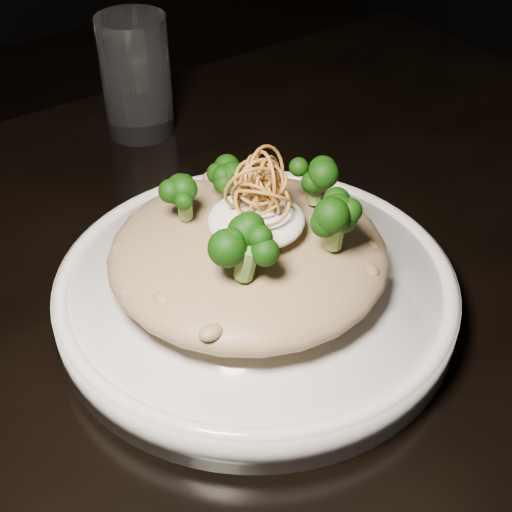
{
  "coord_description": "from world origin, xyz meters",
  "views": [
    {
      "loc": [
        -0.27,
        -0.39,
        1.15
      ],
      "look_at": [
        -0.02,
        -0.04,
        0.81
      ],
      "focal_mm": 50.0,
      "sensor_mm": 36.0,
      "label": 1
    }
  ],
  "objects": [
    {
      "name": "cheese",
      "position": [
        -0.02,
        -0.04,
        0.84
      ],
      "size": [
        0.07,
        0.07,
        0.02
      ],
      "primitive_type": "ellipsoid",
      "color": "white",
      "rests_on": "risotto"
    },
    {
      "name": "shallots",
      "position": [
        -0.01,
        -0.04,
        0.87
      ],
      "size": [
        0.07,
        0.07,
        0.04
      ],
      "primitive_type": null,
      "color": "brown",
      "rests_on": "cheese"
    },
    {
      "name": "drinking_glass",
      "position": [
        0.05,
        0.29,
        0.82
      ],
      "size": [
        0.08,
        0.08,
        0.13
      ],
      "primitive_type": "cylinder",
      "rotation": [
        0.0,
        0.0,
        0.11
      ],
      "color": "silver",
      "rests_on": "table"
    },
    {
      "name": "risotto",
      "position": [
        -0.02,
        -0.03,
        0.81
      ],
      "size": [
        0.22,
        0.22,
        0.05
      ],
      "primitive_type": "ellipsoid",
      "color": "brown",
      "rests_on": "plate"
    },
    {
      "name": "table",
      "position": [
        0.0,
        0.0,
        0.67
      ],
      "size": [
        1.1,
        0.8,
        0.75
      ],
      "color": "black",
      "rests_on": "ground"
    },
    {
      "name": "plate",
      "position": [
        -0.02,
        -0.04,
        0.77
      ],
      "size": [
        0.32,
        0.32,
        0.03
      ],
      "primitive_type": "cylinder",
      "color": "white",
      "rests_on": "table"
    },
    {
      "name": "broccoli",
      "position": [
        -0.02,
        -0.04,
        0.86
      ],
      "size": [
        0.14,
        0.14,
        0.05
      ],
      "primitive_type": null,
      "color": "black",
      "rests_on": "risotto"
    }
  ]
}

